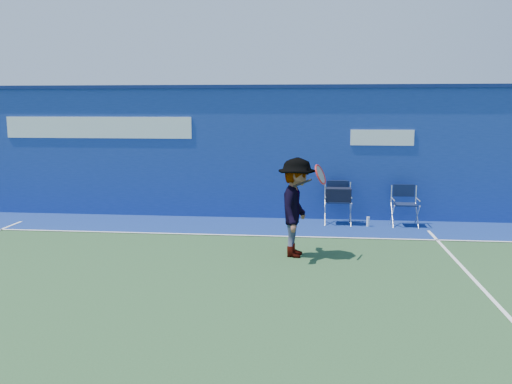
# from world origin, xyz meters

# --- Properties ---
(ground) EXTENTS (80.00, 80.00, 0.00)m
(ground) POSITION_xyz_m (0.00, 0.00, 0.00)
(ground) COLOR #284A27
(ground) RESTS_ON ground
(stadium_wall) EXTENTS (24.00, 0.50, 3.08)m
(stadium_wall) POSITION_xyz_m (-0.00, 5.20, 1.55)
(stadium_wall) COLOR navy
(stadium_wall) RESTS_ON ground
(out_of_bounds_strip) EXTENTS (24.00, 1.80, 0.01)m
(out_of_bounds_strip) POSITION_xyz_m (0.00, 4.10, 0.00)
(out_of_bounds_strip) COLOR navy
(out_of_bounds_strip) RESTS_ON ground
(court_lines) EXTENTS (24.00, 12.00, 0.01)m
(court_lines) POSITION_xyz_m (0.00, 0.60, 0.01)
(court_lines) COLOR white
(court_lines) RESTS_ON out_of_bounds_strip
(directors_chair_left) EXTENTS (0.56, 0.52, 0.95)m
(directors_chair_left) POSITION_xyz_m (2.63, 4.54, 0.40)
(directors_chair_left) COLOR silver
(directors_chair_left) RESTS_ON ground
(directors_chair_right) EXTENTS (0.53, 0.48, 0.89)m
(directors_chair_right) POSITION_xyz_m (4.08, 4.47, 0.28)
(directors_chair_right) COLOR silver
(directors_chair_right) RESTS_ON ground
(water_bottle) EXTENTS (0.07, 0.07, 0.22)m
(water_bottle) POSITION_xyz_m (3.28, 4.33, 0.11)
(water_bottle) COLOR white
(water_bottle) RESTS_ON ground
(tennis_player) EXTENTS (0.93, 1.19, 1.73)m
(tennis_player) POSITION_xyz_m (1.79, 1.84, 0.87)
(tennis_player) COLOR #EA4738
(tennis_player) RESTS_ON ground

